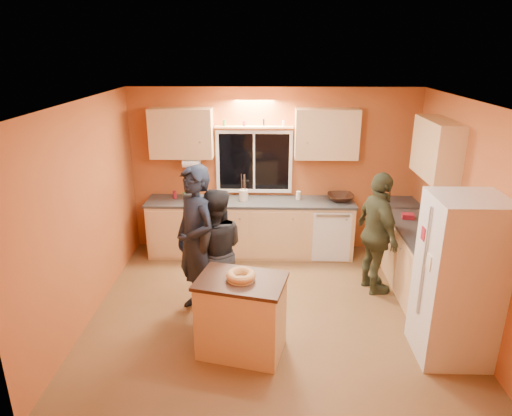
{
  "coord_description": "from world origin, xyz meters",
  "views": [
    {
      "loc": [
        -0.09,
        -5.03,
        3.18
      ],
      "look_at": [
        -0.23,
        0.4,
        1.24
      ],
      "focal_mm": 32.0,
      "sensor_mm": 36.0,
      "label": 1
    }
  ],
  "objects_px": {
    "person_left": "(196,242)",
    "person_center": "(215,251)",
    "person_right": "(377,234)",
    "refrigerator": "(458,280)",
    "island": "(241,315)"
  },
  "relations": [
    {
      "from": "refrigerator",
      "to": "person_center",
      "type": "relative_size",
      "value": 1.13
    },
    {
      "from": "person_left",
      "to": "person_center",
      "type": "distance_m",
      "value": 0.27
    },
    {
      "from": "person_right",
      "to": "island",
      "type": "bearing_deg",
      "value": 114.85
    },
    {
      "from": "person_left",
      "to": "person_right",
      "type": "bearing_deg",
      "value": 64.37
    },
    {
      "from": "refrigerator",
      "to": "island",
      "type": "bearing_deg",
      "value": -179.62
    },
    {
      "from": "person_left",
      "to": "person_center",
      "type": "bearing_deg",
      "value": 65.23
    },
    {
      "from": "person_center",
      "to": "person_right",
      "type": "bearing_deg",
      "value": -174.7
    },
    {
      "from": "refrigerator",
      "to": "person_right",
      "type": "relative_size",
      "value": 1.08
    },
    {
      "from": "person_center",
      "to": "person_right",
      "type": "relative_size",
      "value": 0.96
    },
    {
      "from": "person_left",
      "to": "person_center",
      "type": "relative_size",
      "value": 1.18
    },
    {
      "from": "island",
      "to": "person_left",
      "type": "relative_size",
      "value": 0.54
    },
    {
      "from": "person_left",
      "to": "person_right",
      "type": "relative_size",
      "value": 1.13
    },
    {
      "from": "refrigerator",
      "to": "person_center",
      "type": "height_order",
      "value": "refrigerator"
    },
    {
      "from": "person_center",
      "to": "refrigerator",
      "type": "bearing_deg",
      "value": 153.63
    },
    {
      "from": "person_center",
      "to": "person_right",
      "type": "xyz_separation_m",
      "value": [
        2.1,
        0.51,
        0.04
      ]
    }
  ]
}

